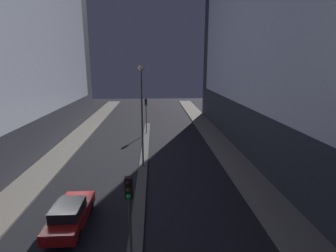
% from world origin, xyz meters
% --- Properties ---
extents(building_left, '(6.01, 43.12, 23.93)m').
position_xyz_m(building_left, '(-13.18, 21.56, 11.97)').
color(building_left, '#383842').
rests_on(building_left, ground).
extents(building_right, '(6.01, 43.12, 30.14)m').
position_xyz_m(building_right, '(13.18, 21.56, 15.08)').
color(building_right, '#2D333D').
rests_on(building_right, ground).
extents(median_strip, '(0.80, 33.92, 0.13)m').
position_xyz_m(median_strip, '(0.00, 17.96, 0.06)').
color(median_strip, '#56544F').
rests_on(median_strip, ground).
extents(traffic_light_near, '(0.32, 0.42, 4.67)m').
position_xyz_m(traffic_light_near, '(0.00, 4.40, 3.55)').
color(traffic_light_near, '#4C4C51').
rests_on(traffic_light_near, median_strip).
extents(traffic_light_mid, '(0.32, 0.42, 4.67)m').
position_xyz_m(traffic_light_mid, '(0.00, 28.96, 3.55)').
color(traffic_light_mid, '#4C4C51').
rests_on(traffic_light_mid, median_strip).
extents(street_lamp, '(0.48, 0.48, 9.04)m').
position_xyz_m(street_lamp, '(0.00, 17.24, 5.97)').
color(street_lamp, '#4C4C51').
rests_on(street_lamp, median_strip).
extents(car_left_lane, '(1.82, 4.73, 1.55)m').
position_xyz_m(car_left_lane, '(-3.87, 8.40, 0.78)').
color(car_left_lane, maroon).
rests_on(car_left_lane, ground).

